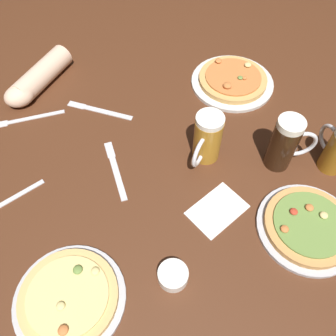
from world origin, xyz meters
TOP-DOWN VIEW (x-y plane):
  - ground_plane at (0.00, 0.00)m, footprint 2.40×2.40m
  - pizza_plate_near at (-0.40, -0.18)m, footprint 0.26×0.26m
  - pizza_plate_far at (0.40, 0.19)m, footprint 0.29×0.29m
  - pizza_plate_side at (0.20, -0.36)m, footprint 0.27×0.27m
  - beer_mug_dark at (0.13, -0.01)m, footprint 0.13×0.09m
  - beer_mug_pale at (0.29, -0.15)m, footprint 0.13×0.09m
  - ramekin_sauce at (-0.17, -0.27)m, footprint 0.07×0.07m
  - napkin_folded at (0.04, -0.18)m, footprint 0.17×0.12m
  - fork_left at (-0.43, 0.17)m, footprint 0.21×0.04m
  - knife_right at (-0.05, 0.34)m, footprint 0.16×0.20m
  - fork_spare at (-0.27, 0.43)m, footprint 0.22×0.09m
  - knife_spare at (-0.13, 0.09)m, footprint 0.08×0.22m
  - diner_arm at (-0.18, 0.55)m, footprint 0.28×0.19m

SIDE VIEW (x-z plane):
  - ground_plane at x=0.00m, z-range -0.03..0.00m
  - fork_left at x=-0.43m, z-range 0.00..0.01m
  - knife_right at x=-0.05m, z-range 0.00..0.01m
  - fork_spare at x=-0.27m, z-range 0.00..0.01m
  - knife_spare at x=-0.13m, z-range 0.00..0.01m
  - napkin_folded at x=0.04m, z-range 0.00..0.01m
  - pizza_plate_far at x=0.40m, z-range -0.01..0.04m
  - pizza_plate_side at x=0.20m, z-range -0.01..0.04m
  - ramekin_sauce at x=-0.17m, z-range 0.00..0.03m
  - pizza_plate_near at x=-0.40m, z-range -0.01..0.04m
  - diner_arm at x=-0.18m, z-range 0.00..0.08m
  - beer_mug_dark at x=0.13m, z-range 0.00..0.16m
  - beer_mug_pale at x=0.29m, z-range 0.00..0.18m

